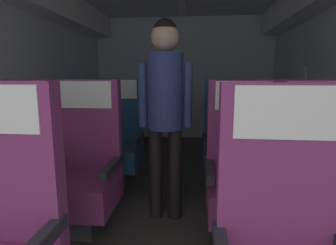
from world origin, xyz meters
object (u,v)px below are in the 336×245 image
seat_c_right_window (228,145)px  flight_attendant (165,100)px  seat_b_left_aisle (85,171)px  seat_c_left_aisle (118,142)px  seat_c_right_aisle (275,146)px  seat_b_left_window (23,168)px  seat_b_right_aisle (314,180)px  seat_b_right_window (242,176)px  seat_c_left_window (76,141)px

seat_c_right_window → flight_attendant: (-0.58, -0.63, 0.51)m
seat_b_left_aisle → seat_c_left_aisle: 0.90m
seat_b_left_aisle → seat_c_right_aisle: bearing=29.1°
seat_b_left_window → flight_attendant: 1.21m
seat_b_right_aisle → seat_c_left_aisle: 1.87m
seat_c_right_aisle → flight_attendant: 1.34m
seat_b_right_window → flight_attendant: 0.81m
seat_c_right_aisle → seat_b_left_window: bearing=-156.9°
seat_c_right_aisle → seat_c_right_window: (-0.48, -0.00, 0.00)m
seat_c_right_window → seat_c_left_window: bearing=-180.0°
seat_b_right_window → seat_b_left_aisle: bearing=-179.7°
seat_b_left_aisle → seat_b_right_aisle: 1.63m
seat_c_left_aisle → flight_attendant: (0.58, -0.62, 0.51)m
seat_c_left_window → seat_c_right_aisle: same height
seat_c_right_window → seat_c_right_aisle: bearing=0.6°
seat_b_left_window → seat_b_left_aisle: size_ratio=1.00×
seat_b_left_aisle → flight_attendant: size_ratio=0.72×
seat_b_left_window → seat_b_right_aisle: same height
seat_b_left_aisle → seat_c_left_aisle: same height
seat_b_left_window → seat_b_right_window: size_ratio=1.00×
seat_c_right_window → seat_b_left_aisle: bearing=-141.9°
flight_attendant → seat_b_right_window: bearing=170.8°
seat_c_left_aisle → seat_c_right_window: size_ratio=1.00×
seat_b_left_window → seat_b_left_aisle: same height
seat_b_left_window → seat_b_right_aisle: size_ratio=1.00×
seat_b_right_window → seat_c_right_window: same height
seat_b_right_window → seat_c_right_window: bearing=89.6°
seat_b_right_aisle → seat_c_left_aisle: (-1.63, 0.91, 0.00)m
seat_b_left_window → seat_c_left_window: bearing=89.4°
seat_b_left_aisle → flight_attendant: flight_attendant is taller
seat_b_right_aisle → seat_b_right_window: bearing=178.0°
seat_c_left_aisle → seat_c_right_aisle: 1.64m
seat_b_left_aisle → seat_b_right_window: (1.15, 0.01, 0.00)m
seat_b_left_window → seat_c_left_aisle: bearing=61.5°
seat_c_right_aisle → seat_b_left_aisle: bearing=-150.9°
seat_b_right_aisle → seat_c_left_window: same height
seat_c_left_aisle → seat_b_left_window: bearing=-118.5°
seat_b_left_aisle → seat_c_left_window: same height
seat_b_left_aisle → seat_b_left_window: bearing=179.5°
seat_b_left_aisle → seat_c_left_aisle: (-0.01, 0.90, 0.00)m
seat_b_right_aisle → seat_b_right_window: 0.48m
seat_b_left_window → seat_b_right_aisle: 2.12m
seat_b_right_window → seat_b_left_window: bearing=-179.9°
seat_b_right_aisle → seat_c_right_window: 1.03m
seat_b_right_aisle → seat_c_left_aisle: size_ratio=1.00×
seat_c_left_window → flight_attendant: flight_attendant is taller
seat_b_right_window → seat_c_right_aisle: 1.02m
flight_attendant → seat_c_right_window: bearing=-117.0°
seat_b_left_window → seat_b_right_window: same height
seat_c_left_aisle → seat_b_right_window: bearing=-37.7°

